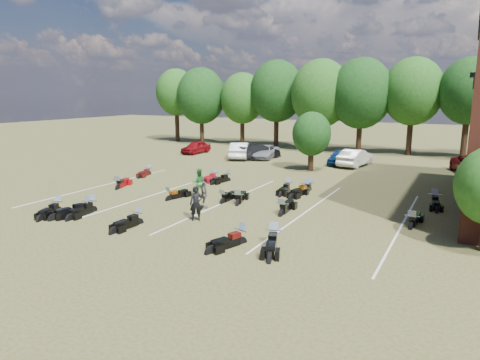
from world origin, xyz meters
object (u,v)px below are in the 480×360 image
Objects in this scene: person_green at (199,182)px; motorcycle_7 at (118,189)px; motorcycle_3 at (138,224)px; person_black at (196,204)px; motorcycle_0 at (86,214)px; person_grey at (204,195)px; motorcycle_14 at (149,175)px; car_4 at (340,157)px; car_0 at (196,147)px.

person_green reaches higher than motorcycle_7.
person_green is at bearing 170.46° from motorcycle_7.
person_green is at bearing 97.44° from motorcycle_3.
motorcycle_0 is (-6.00, -1.78, -0.89)m from person_black.
person_black reaches higher than motorcycle_7.
person_grey is 0.68× the size of motorcycle_7.
motorcycle_7 is (-7.86, 1.37, -0.78)m from person_grey.
motorcycle_3 is (3.83, -0.15, 0.00)m from motorcycle_0.
car_4 is at bearing 33.61° from motorcycle_14.
car_0 is 0.99× the size of car_4.
car_0 is 12.62m from motorcycle_14.
motorcycle_0 is 1.07× the size of motorcycle_3.
motorcycle_14 is (-1.56, 5.07, 0.00)m from motorcycle_7.
motorcycle_7 is 5.30m from motorcycle_14.
person_green reaches higher than car_0.
motorcycle_14 is at bearing -70.07° from car_0.
person_green is 0.79× the size of motorcycle_3.
motorcycle_3 is at bearing -101.67° from car_4.
motorcycle_14 is at bearing 23.09° from person_grey.
car_4 is 2.26× the size of person_green.
motorcycle_7 is at bearing 141.81° from motorcycle_3.
motorcycle_0 is at bearing -110.82° from car_4.
person_black reaches higher than motorcycle_3.
motorcycle_7 is at bearing 133.65° from motorcycle_0.
person_green is 8.60m from motorcycle_14.
person_grey is 0.65× the size of motorcycle_0.
person_green is (-4.55, -16.30, 0.20)m from car_4.
motorcycle_0 is at bearing 163.78° from person_black.
person_black reaches higher than car_0.
motorcycle_14 is (-7.50, 4.10, -0.88)m from person_green.
person_grey is at bearing 74.79° from motorcycle_3.
person_green is 6.09m from motorcycle_7.
motorcycle_0 is 11.28m from motorcycle_14.
motorcycle_0 reaches higher than motorcycle_7.
car_0 is 2.19× the size of person_black.
motorcycle_3 is at bearing -59.26° from car_0.
car_4 is at bearing 87.27° from motorcycle_0.
motorcycle_0 is (-5.07, -3.98, -0.78)m from person_grey.
person_green reaches higher than car_4.
car_4 is at bearing -139.37° from person_green.
motorcycle_14 is (-8.18, 10.56, 0.00)m from motorcycle_3.
person_green reaches higher than person_grey.
person_green is 3.02m from person_grey.
motorcycle_7 is at bearing -84.65° from motorcycle_14.
motorcycle_3 is (-3.88, -22.76, -0.68)m from car_4.
car_4 is 2.23× the size of person_black.
person_green reaches higher than motorcycle_0.
car_0 reaches higher than motorcycle_7.
person_black is at bearing -96.67° from car_4.
motorcycle_0 is (-3.16, -6.31, -0.88)m from person_green.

